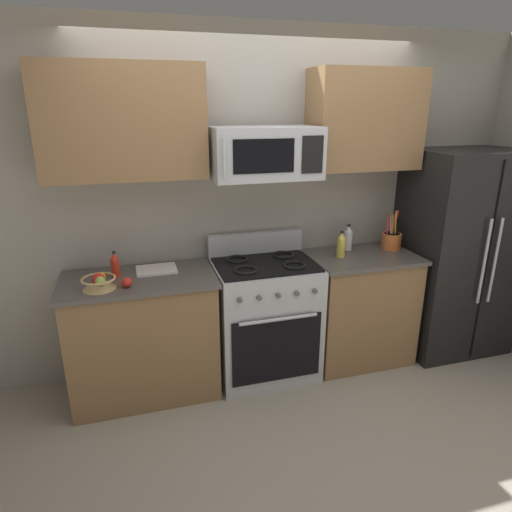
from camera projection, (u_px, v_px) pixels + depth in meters
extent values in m
plane|color=gray|center=(294.00, 426.00, 2.96)|extent=(16.00, 16.00, 0.00)
cube|color=#9E998E|center=(252.00, 204.00, 3.49)|extent=(8.00, 0.10, 2.60)
cube|color=olive|center=(144.00, 338.00, 3.19)|extent=(1.01, 0.54, 0.88)
cube|color=#4C4742|center=(138.00, 280.00, 3.05)|extent=(1.05, 0.58, 0.03)
cube|color=#B2B5BA|center=(265.00, 320.00, 3.43)|extent=(0.76, 0.58, 0.91)
cube|color=black|center=(277.00, 350.00, 3.19)|extent=(0.67, 0.01, 0.51)
cylinder|color=#B2B5BA|center=(279.00, 319.00, 3.08)|extent=(0.57, 0.02, 0.02)
cube|color=black|center=(265.00, 264.00, 3.28)|extent=(0.73, 0.53, 0.02)
cube|color=#B2B5BA|center=(255.00, 244.00, 3.49)|extent=(0.76, 0.06, 0.18)
torus|color=black|center=(246.00, 270.00, 3.12)|extent=(0.17, 0.17, 0.02)
torus|color=black|center=(294.00, 265.00, 3.21)|extent=(0.17, 0.17, 0.02)
torus|color=black|center=(237.00, 259.00, 3.34)|extent=(0.17, 0.17, 0.02)
torus|color=black|center=(283.00, 255.00, 3.44)|extent=(0.17, 0.17, 0.02)
cylinder|color=#4C4C51|center=(240.00, 300.00, 2.97)|extent=(0.04, 0.02, 0.04)
cylinder|color=#4C4C51|center=(259.00, 298.00, 3.01)|extent=(0.04, 0.02, 0.04)
cylinder|color=#4C4C51|center=(278.00, 296.00, 3.05)|extent=(0.04, 0.02, 0.04)
cylinder|color=#4C4C51|center=(297.00, 293.00, 3.08)|extent=(0.04, 0.02, 0.04)
cylinder|color=#4C4C51|center=(315.00, 291.00, 3.12)|extent=(0.04, 0.02, 0.04)
cube|color=olive|center=(359.00, 309.00, 3.65)|extent=(0.81, 0.54, 0.88)
cube|color=#4C4742|center=(363.00, 257.00, 3.50)|extent=(0.85, 0.58, 0.03)
cube|color=black|center=(457.00, 253.00, 3.74)|extent=(0.87, 0.65, 1.71)
cube|color=black|center=(486.00, 266.00, 3.44)|extent=(0.01, 0.01, 1.62)
cylinder|color=#B2B5BA|center=(484.00, 262.00, 3.39)|extent=(0.02, 0.02, 0.68)
cylinder|color=#B2B5BA|center=(495.00, 261.00, 3.41)|extent=(0.02, 0.02, 0.68)
cube|color=#B2B5BA|center=(265.00, 153.00, 3.05)|extent=(0.75, 0.40, 0.35)
cube|color=black|center=(264.00, 156.00, 2.85)|extent=(0.41, 0.01, 0.22)
cube|color=black|center=(312.00, 155.00, 2.93)|extent=(0.15, 0.01, 0.25)
cylinder|color=#B2B5BA|center=(224.00, 158.00, 2.75)|extent=(0.02, 0.02, 0.25)
cube|color=olive|center=(123.00, 123.00, 2.84)|extent=(1.04, 0.34, 0.72)
cube|color=olive|center=(365.00, 120.00, 3.30)|extent=(0.84, 0.34, 0.72)
cylinder|color=#D1662D|center=(391.00, 241.00, 3.64)|extent=(0.16, 0.16, 0.13)
cylinder|color=black|center=(391.00, 240.00, 3.64)|extent=(0.13, 0.13, 0.11)
cylinder|color=olive|center=(392.00, 231.00, 3.61)|extent=(0.03, 0.05, 0.26)
cylinder|color=olive|center=(391.00, 231.00, 3.61)|extent=(0.02, 0.09, 0.25)
cylinder|color=red|center=(393.00, 228.00, 3.61)|extent=(0.06, 0.06, 0.30)
cylinder|color=red|center=(387.00, 230.00, 3.62)|extent=(0.05, 0.07, 0.25)
cylinder|color=orange|center=(395.00, 228.00, 3.59)|extent=(0.06, 0.05, 0.30)
cone|color=tan|center=(99.00, 284.00, 2.85)|extent=(0.21, 0.21, 0.07)
torus|color=tan|center=(98.00, 279.00, 2.84)|extent=(0.22, 0.22, 0.01)
sphere|color=red|center=(98.00, 279.00, 2.84)|extent=(0.08, 0.08, 0.08)
sphere|color=orange|center=(101.00, 277.00, 2.88)|extent=(0.07, 0.07, 0.07)
sphere|color=yellow|center=(98.00, 280.00, 2.84)|extent=(0.07, 0.07, 0.07)
sphere|color=#9EB74C|center=(100.00, 282.00, 2.81)|extent=(0.07, 0.07, 0.07)
sphere|color=red|center=(127.00, 282.00, 2.87)|extent=(0.07, 0.07, 0.07)
cube|color=silver|center=(156.00, 270.00, 3.17)|extent=(0.28, 0.22, 0.02)
cylinder|color=gold|center=(341.00, 248.00, 3.44)|extent=(0.07, 0.07, 0.15)
cone|color=gold|center=(342.00, 236.00, 3.41)|extent=(0.06, 0.06, 0.04)
cylinder|color=black|center=(342.00, 232.00, 3.40)|extent=(0.03, 0.03, 0.01)
cylinder|color=red|center=(115.00, 268.00, 3.04)|extent=(0.06, 0.06, 0.13)
cone|color=red|center=(114.00, 256.00, 3.02)|extent=(0.05, 0.05, 0.04)
cylinder|color=black|center=(114.00, 252.00, 3.01)|extent=(0.02, 0.02, 0.01)
cylinder|color=silver|center=(348.00, 241.00, 3.62)|extent=(0.07, 0.07, 0.15)
cone|color=silver|center=(349.00, 229.00, 3.58)|extent=(0.06, 0.06, 0.04)
cylinder|color=black|center=(349.00, 225.00, 3.57)|extent=(0.03, 0.03, 0.01)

